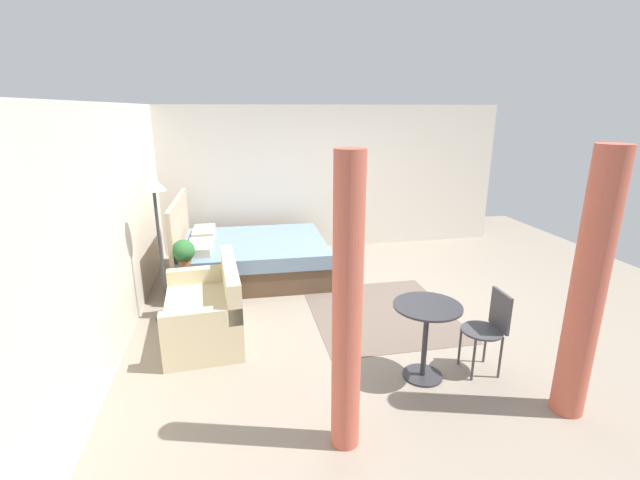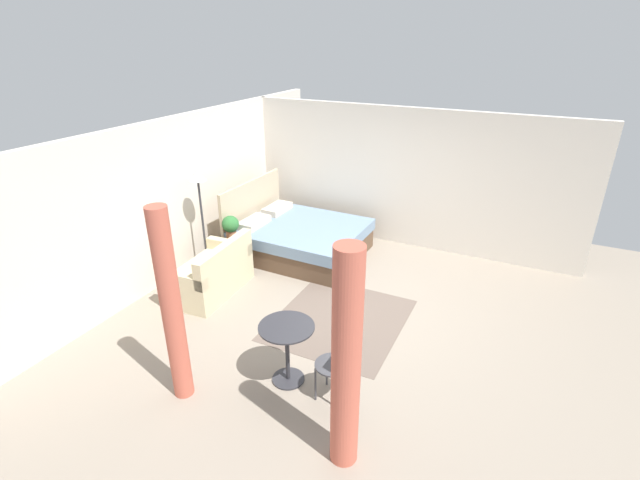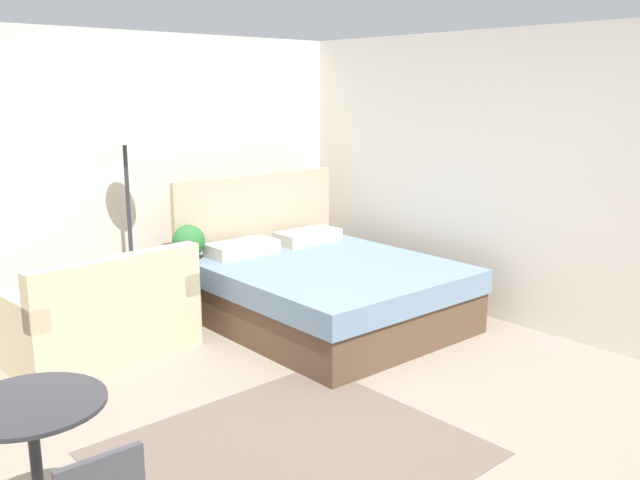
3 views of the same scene
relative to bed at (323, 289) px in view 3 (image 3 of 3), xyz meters
name	(u,v)px [view 3 (image 3 of 3)]	position (x,y,z in m)	size (l,w,h in m)	color
ground_plane	(335,440)	(-1.34, -1.60, -0.32)	(8.25, 9.14, 0.02)	gray
wall_back	(98,178)	(-1.34, 1.47, 0.96)	(8.25, 0.12, 2.53)	silver
wall_right	(574,186)	(1.28, -1.60, 0.96)	(0.12, 6.14, 2.53)	silver
area_rug	(292,453)	(-1.64, -1.56, -0.30)	(1.90, 1.71, 0.01)	#66564C
bed	(323,289)	(0.00, 0.00, 0.00)	(1.85, 2.18, 1.23)	brown
couch	(102,320)	(-1.80, 0.55, -0.02)	(1.41, 0.88, 0.84)	beige
nightstand	(202,292)	(-0.73, 0.82, -0.07)	(0.49, 0.43, 0.48)	#473323
potted_plant	(189,244)	(-0.83, 0.85, 0.39)	(0.29, 0.29, 0.39)	#935B3D
vase	(210,254)	(-0.61, 0.85, 0.26)	(0.11, 0.11, 0.19)	slate
floor_lamp	(126,171)	(-1.28, 1.06, 1.05)	(0.28, 0.28, 1.73)	#2D2D33
balcony_table	(35,451)	(-3.02, -1.51, 0.21)	(0.63, 0.63, 0.75)	#2D2D33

